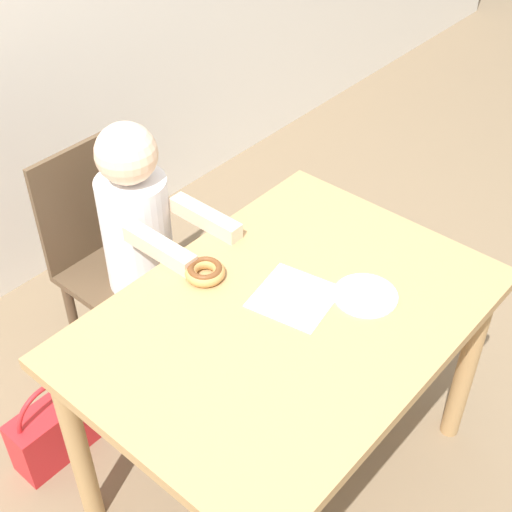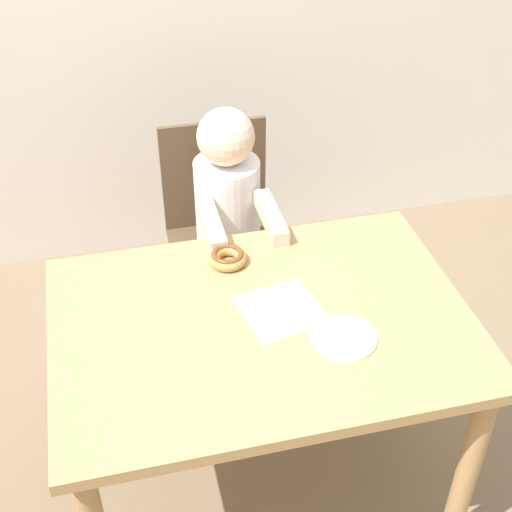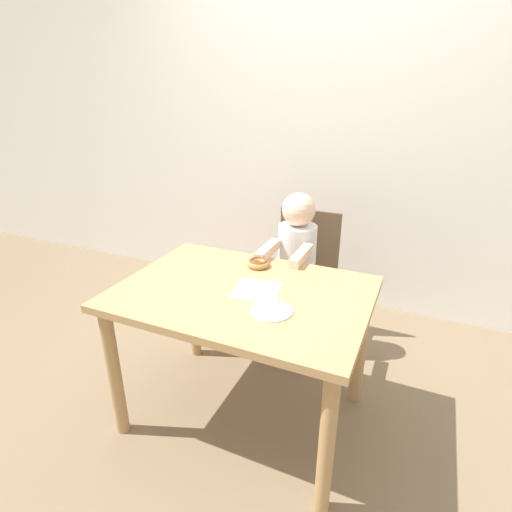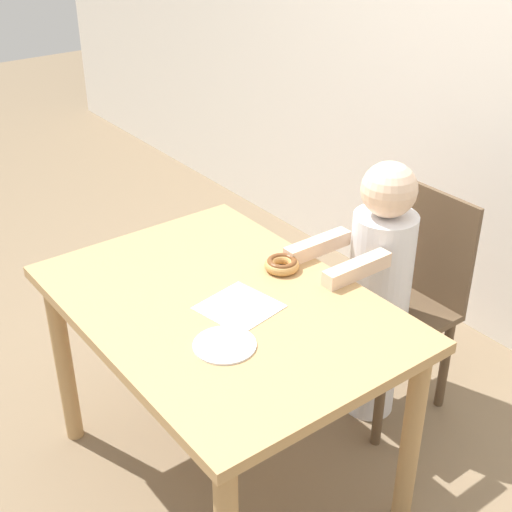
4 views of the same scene
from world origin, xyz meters
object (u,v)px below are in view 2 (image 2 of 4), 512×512
object	(u,v)px
child_figure	(229,237)
handbag	(109,351)
chair	(223,239)
donut	(228,257)

from	to	relation	value
child_figure	handbag	xyz separation A→B (m)	(-0.47, -0.04, -0.41)
chair	donut	world-z (taller)	chair
child_figure	donut	xyz separation A→B (m)	(-0.08, -0.37, 0.20)
donut	handbag	bearing A→B (deg)	139.13
chair	child_figure	world-z (taller)	child_figure
chair	donut	xyz separation A→B (m)	(-0.08, -0.50, 0.30)
child_figure	donut	bearing A→B (deg)	-101.79
chair	child_figure	distance (m)	0.15
donut	handbag	distance (m)	0.80
chair	child_figure	xyz separation A→B (m)	(0.00, -0.12, 0.09)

